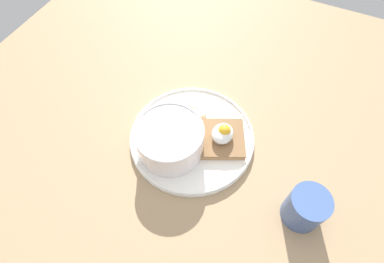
% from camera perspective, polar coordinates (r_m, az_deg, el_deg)
% --- Properties ---
extents(ground_plane, '(1.20, 1.20, 0.02)m').
position_cam_1_polar(ground_plane, '(0.66, 0.00, -1.86)').
color(ground_plane, '#9F805C').
rests_on(ground_plane, ground).
extents(plate, '(0.27, 0.27, 0.02)m').
position_cam_1_polar(plate, '(0.64, 0.00, -1.05)').
color(plate, white).
rests_on(plate, ground_plane).
extents(oatmeal_bowl, '(0.14, 0.14, 0.07)m').
position_cam_1_polar(oatmeal_bowl, '(0.60, -4.24, -1.50)').
color(oatmeal_bowl, white).
rests_on(oatmeal_bowl, plate).
extents(toast_slice, '(0.12, 0.12, 0.02)m').
position_cam_1_polar(toast_slice, '(0.63, 5.69, -1.36)').
color(toast_slice, olive).
rests_on(toast_slice, plate).
extents(poached_egg, '(0.05, 0.04, 0.03)m').
position_cam_1_polar(poached_egg, '(0.61, 5.92, -0.26)').
color(poached_egg, white).
rests_on(poached_egg, toast_slice).
extents(banana_slice_front, '(0.04, 0.04, 0.01)m').
position_cam_1_polar(banana_slice_front, '(0.67, -2.28, 3.57)').
color(banana_slice_front, beige).
rests_on(banana_slice_front, plate).
extents(banana_slice_left, '(0.04, 0.04, 0.01)m').
position_cam_1_polar(banana_slice_left, '(0.69, 0.72, 5.49)').
color(banana_slice_left, beige).
rests_on(banana_slice_left, plate).
extents(banana_slice_back, '(0.04, 0.04, 0.01)m').
position_cam_1_polar(banana_slice_back, '(0.67, 1.52, 3.62)').
color(banana_slice_back, beige).
rests_on(banana_slice_back, plate).
extents(coffee_mug, '(0.07, 0.07, 0.08)m').
position_cam_1_polar(coffee_mug, '(0.58, 20.82, -13.41)').
color(coffee_mug, '#3F5B94').
rests_on(coffee_mug, ground_plane).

